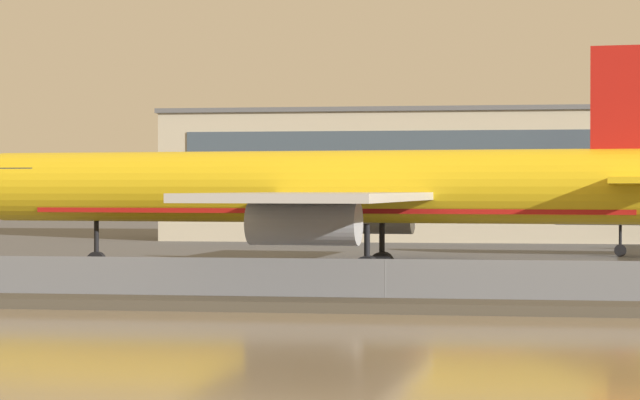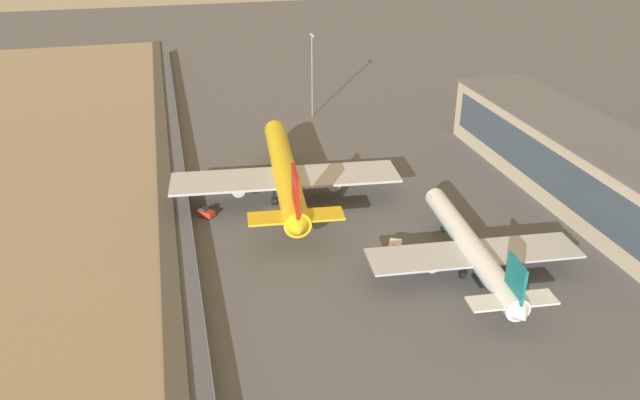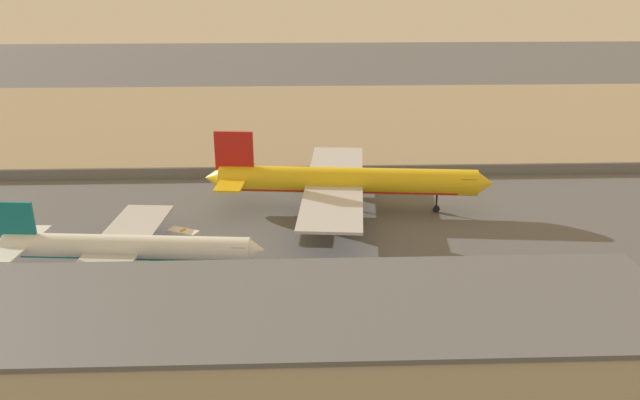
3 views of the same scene
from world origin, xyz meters
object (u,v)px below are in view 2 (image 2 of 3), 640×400
(baggage_tug, at_px, (206,213))
(apron_light_mast_apron_west, at_px, (312,71))
(ops_van, at_px, (394,251))
(passenger_jet_white_teal, at_px, (471,248))
(cargo_jet_yellow, at_px, (285,173))

(baggage_tug, distance_m, apron_light_mast_apron_west, 63.69)
(baggage_tug, bearing_deg, apron_light_mast_apron_west, 147.45)
(ops_van, bearing_deg, baggage_tug, -127.02)
(ops_van, bearing_deg, passenger_jet_white_teal, 57.12)
(baggage_tug, relative_size, ops_van, 0.61)
(baggage_tug, relative_size, apron_light_mast_apron_west, 0.15)
(baggage_tug, bearing_deg, cargo_jet_yellow, 104.54)
(passenger_jet_white_teal, bearing_deg, apron_light_mast_apron_west, -174.96)
(cargo_jet_yellow, height_order, ops_van, cargo_jet_yellow)
(ops_van, relative_size, apron_light_mast_apron_west, 0.24)
(cargo_jet_yellow, bearing_deg, ops_van, 26.90)
(cargo_jet_yellow, bearing_deg, passenger_jet_white_teal, 35.68)
(passenger_jet_white_teal, relative_size, ops_van, 7.29)
(passenger_jet_white_teal, distance_m, baggage_tug, 50.69)
(baggage_tug, bearing_deg, passenger_jet_white_teal, 54.02)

